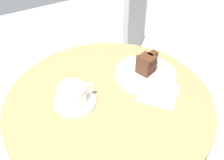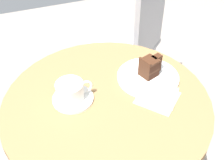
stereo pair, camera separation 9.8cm
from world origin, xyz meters
name	(u,v)px [view 1 (the left image)]	position (x,y,z in m)	size (l,w,h in m)	color
cafe_table	(109,123)	(0.00, 0.00, 0.57)	(0.71, 0.71, 0.69)	olive
saucer	(75,102)	(-0.11, 0.04, 0.69)	(0.14, 0.14, 0.01)	white
coffee_cup	(72,94)	(-0.11, 0.05, 0.73)	(0.13, 0.09, 0.06)	white
teaspoon	(70,110)	(-0.14, 0.01, 0.70)	(0.10, 0.03, 0.00)	silver
cake_plate	(145,74)	(0.18, 0.05, 0.69)	(0.23, 0.23, 0.01)	white
cake_slice	(147,64)	(0.19, 0.06, 0.73)	(0.09, 0.07, 0.08)	#381E14
fork	(137,63)	(0.19, 0.11, 0.70)	(0.13, 0.08, 0.00)	silver
napkin	(159,92)	(0.17, -0.05, 0.69)	(0.19, 0.18, 0.00)	beige
cafe_chair	(120,35)	(0.35, 0.53, 0.56)	(0.54, 0.54, 0.96)	#9E9EA3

